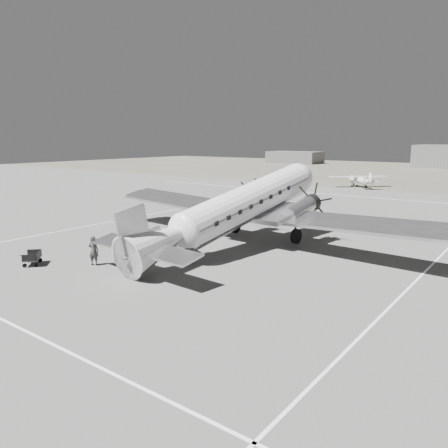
{
  "coord_description": "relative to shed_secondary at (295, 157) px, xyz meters",
  "views": [
    {
      "loc": [
        17.82,
        -23.17,
        8.4
      ],
      "look_at": [
        -1.2,
        2.15,
        2.2
      ],
      "focal_mm": 35.0,
      "sensor_mm": 36.0,
      "label": 1
    }
  ],
  "objects": [
    {
      "name": "ground",
      "position": [
        55.0,
        -115.0,
        -2.0
      ],
      "size": [
        260.0,
        260.0,
        0.0
      ],
      "primitive_type": "plane",
      "color": "#61615E",
      "rests_on": "ground"
    },
    {
      "name": "taxi_line_right",
      "position": [
        67.0,
        -115.0,
        -1.99
      ],
      "size": [
        0.15,
        80.0,
        0.01
      ],
      "primitive_type": "cube",
      "color": "white",
      "rests_on": "ground"
    },
    {
      "name": "taxi_line_near",
      "position": [
        55.0,
        -129.0,
        -1.99
      ],
      "size": [
        60.0,
        0.15,
        0.01
      ],
      "primitive_type": "cube",
      "color": "white",
      "rests_on": "ground"
    },
    {
      "name": "taxi_line_left",
      "position": [
        37.0,
        -105.0,
        -1.99
      ],
      "size": [
        0.15,
        60.0,
        0.01
      ],
      "primitive_type": "cube",
      "color": "white",
      "rests_on": "ground"
    },
    {
      "name": "light_plane_left",
      "position": [
        45.87,
        -62.56,
        -0.91
      ],
      "size": [
        13.5,
        13.47,
        2.19
      ],
      "primitive_type": null,
      "rotation": [
        0.0,
        0.0,
        0.77
      ],
      "color": "silver",
      "rests_on": "ground"
    },
    {
      "name": "ramp_agent",
      "position": [
        50.53,
        -117.12,
        -1.15
      ],
      "size": [
        0.69,
        0.86,
        1.7
      ],
      "primitive_type": "imported",
      "rotation": [
        0.0,
        0.0,
        1.52
      ],
      "color": "silver",
      "rests_on": "ground"
    },
    {
      "name": "baggage_cart_far",
      "position": [
        45.31,
        -123.18,
        -1.55
      ],
      "size": [
        1.94,
        1.92,
        0.9
      ],
      "primitive_type": null,
      "rotation": [
        0.0,
        0.0,
        -0.75
      ],
      "color": "#575757",
      "rests_on": "ground"
    },
    {
      "name": "shed_secondary",
      "position": [
        0.0,
        0.0,
        0.0
      ],
      "size": [
        18.0,
        10.0,
        4.0
      ],
      "primitive_type": "cube",
      "color": "#575757",
      "rests_on": "ground"
    },
    {
      "name": "taxi_line_horizon",
      "position": [
        55.0,
        -75.0,
        -1.99
      ],
      "size": [
        90.0,
        0.15,
        0.01
      ],
      "primitive_type": "cube",
      "color": "white",
      "rests_on": "ground"
    },
    {
      "name": "ground_crew",
      "position": [
        48.72,
        -120.71,
        -0.99
      ],
      "size": [
        0.86,
        0.71,
        2.01
      ],
      "primitive_type": "imported",
      "rotation": [
        0.0,
        0.0,
        3.51
      ],
      "color": "#333333",
      "rests_on": "ground"
    },
    {
      "name": "dc3_airliner",
      "position": [
        53.8,
        -110.85,
        1.06
      ],
      "size": [
        33.47,
        24.28,
        6.12
      ],
      "primitive_type": null,
      "rotation": [
        0.0,
        0.0,
        -0.06
      ],
      "color": "silver",
      "rests_on": "ground"
    },
    {
      "name": "baggage_cart_near",
      "position": [
        50.47,
        -118.04,
        -1.55
      ],
      "size": [
        1.93,
        1.71,
        0.91
      ],
      "primitive_type": null,
      "rotation": [
        0.0,
        0.0,
        0.44
      ],
      "color": "#575757",
      "rests_on": "ground"
    },
    {
      "name": "passenger",
      "position": [
        50.66,
        -115.14,
        -1.11
      ],
      "size": [
        0.85,
        1.02,
        1.77
      ],
      "primitive_type": "imported",
      "rotation": [
        0.0,
        0.0,
        1.18
      ],
      "color": "silver",
      "rests_on": "ground"
    }
  ]
}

